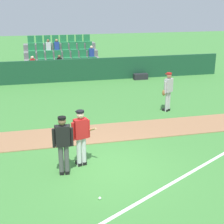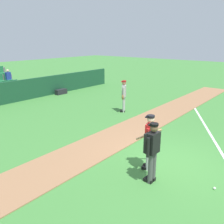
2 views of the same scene
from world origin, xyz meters
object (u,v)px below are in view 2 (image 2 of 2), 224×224
Objects in this scene: runner_grey_jersey at (124,95)px; equipment_bag at (61,92)px; batter_red_jersey at (150,140)px; umpire_home_plate at (152,149)px; baseball at (214,188)px.

runner_grey_jersey is 6.40m from equipment_bag.
runner_grey_jersey is at bearing 43.46° from batter_red_jersey.
batter_red_jersey is at bearing 36.07° from umpire_home_plate.
umpire_home_plate is at bearing -118.15° from equipment_bag.
batter_red_jersey and runner_grey_jersey have the same top height.
equipment_bag is at bearing 61.85° from umpire_home_plate.
baseball is at bearing -64.52° from umpire_home_plate.
umpire_home_plate is at bearing -143.93° from batter_red_jersey.
batter_red_jersey and umpire_home_plate have the same top height.
baseball is at bearing -124.92° from runner_grey_jersey.
equipment_bag is at bearing 82.86° from runner_grey_jersey.
umpire_home_plate is 6.95m from runner_grey_jersey.
batter_red_jersey is 2.18m from baseball.
runner_grey_jersey is (4.53, 4.29, -0.01)m from batter_red_jersey.
baseball is (-4.37, -6.26, -0.93)m from runner_grey_jersey.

